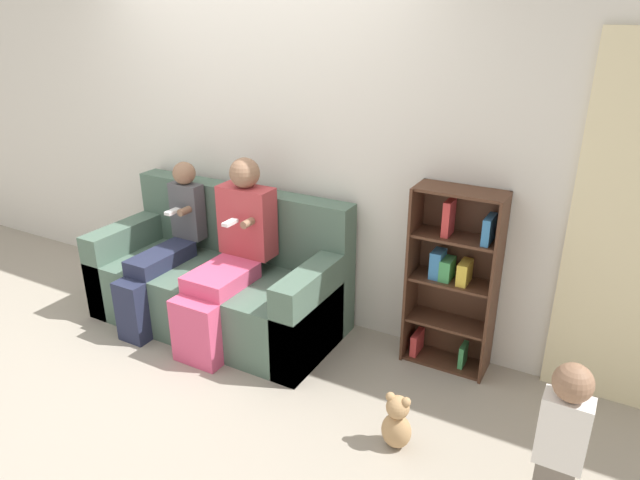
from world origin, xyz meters
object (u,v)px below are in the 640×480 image
(couch, at_px, (220,282))
(bookshelf, at_px, (453,277))
(adult_seated, at_px, (230,252))
(toddler_standing, at_px, (562,436))
(teddy_bear, at_px, (397,423))
(child_seated, at_px, (164,248))

(couch, xyz_separation_m, bookshelf, (1.61, 0.31, 0.29))
(adult_seated, distance_m, toddler_standing, 2.26)
(toddler_standing, distance_m, bookshelf, 1.24)
(teddy_bear, bearing_deg, child_seated, 167.38)
(child_seated, bearing_deg, bookshelf, 13.23)
(adult_seated, distance_m, teddy_bear, 1.57)
(child_seated, bearing_deg, adult_seated, 3.64)
(child_seated, distance_m, bookshelf, 2.02)
(couch, xyz_separation_m, child_seated, (-0.36, -0.15, 0.25))
(couch, bearing_deg, teddy_bear, -20.22)
(child_seated, relative_size, bookshelf, 0.96)
(teddy_bear, bearing_deg, couch, 159.78)
(bookshelf, distance_m, teddy_bear, 1.01)
(child_seated, xyz_separation_m, teddy_bear, (1.98, -0.44, -0.41))
(adult_seated, height_order, teddy_bear, adult_seated)
(teddy_bear, bearing_deg, bookshelf, 90.93)
(couch, distance_m, child_seated, 0.47)
(teddy_bear, bearing_deg, toddler_standing, -2.42)
(adult_seated, relative_size, bookshelf, 1.05)
(toddler_standing, xyz_separation_m, bookshelf, (-0.79, 0.94, 0.18))
(couch, distance_m, bookshelf, 1.66)
(child_seated, bearing_deg, couch, 22.70)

